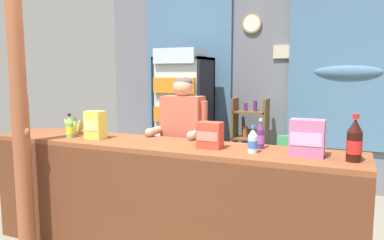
{
  "coord_description": "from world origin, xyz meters",
  "views": [
    {
      "loc": [
        1.33,
        -2.23,
        1.56
      ],
      "look_at": [
        -0.0,
        0.79,
        1.14
      ],
      "focal_mm": 34.03,
      "sensor_mm": 36.0,
      "label": 1
    }
  ],
  "objects": [
    {
      "name": "soda_bottle_cola",
      "position": [
        1.36,
        0.34,
        1.12
      ],
      "size": [
        0.1,
        0.1,
        0.32
      ],
      "color": "black",
      "rests_on": "stall_counter"
    },
    {
      "name": "banana_bunch",
      "position": [
        -1.15,
        0.54,
        1.05
      ],
      "size": [
        0.27,
        0.06,
        0.16
      ],
      "color": "#CCC14C",
      "rests_on": "stall_counter"
    },
    {
      "name": "snack_box_instant_noodle",
      "position": [
        -0.74,
        0.34,
        1.11
      ],
      "size": [
        0.16,
        0.12,
        0.25
      ],
      "color": "#EAD14C",
      "rests_on": "stall_counter"
    },
    {
      "name": "soda_bottle_water",
      "position": [
        0.68,
        0.34,
        1.07
      ],
      "size": [
        0.07,
        0.07,
        0.2
      ],
      "color": "silver",
      "rests_on": "stall_counter"
    },
    {
      "name": "ground_plane",
      "position": [
        0.0,
        1.15,
        0.0
      ],
      "size": [
        7.46,
        7.46,
        0.0
      ],
      "primitive_type": "plane",
      "color": "gray"
    },
    {
      "name": "soda_bottle_orange_soda",
      "position": [
        -1.54,
        0.18,
        1.08
      ],
      "size": [
        0.06,
        0.06,
        0.23
      ],
      "color": "orange",
      "rests_on": "stall_counter"
    },
    {
      "name": "stall_counter",
      "position": [
        -0.11,
        0.28,
        0.6
      ],
      "size": [
        3.21,
        0.58,
        0.98
      ],
      "color": "brown",
      "rests_on": "ground"
    },
    {
      "name": "snack_box_crackers",
      "position": [
        0.34,
        0.37,
        1.08
      ],
      "size": [
        0.19,
        0.13,
        0.2
      ],
      "color": "#E5422D",
      "rests_on": "stall_counter"
    },
    {
      "name": "plastic_lawn_chair",
      "position": [
        0.67,
        2.1,
        0.49
      ],
      "size": [
        0.62,
        0.62,
        0.86
      ],
      "color": "#4CC675",
      "rests_on": "ground"
    },
    {
      "name": "soda_bottle_lime_soda",
      "position": [
        -0.99,
        0.3,
        1.08
      ],
      "size": [
        0.07,
        0.07,
        0.22
      ],
      "color": "#75C64C",
      "rests_on": "stall_counter"
    },
    {
      "name": "bottle_shelf_rack",
      "position": [
        0.08,
        2.59,
        0.64
      ],
      "size": [
        0.48,
        0.28,
        1.23
      ],
      "color": "brown",
      "rests_on": "ground"
    },
    {
      "name": "drink_fridge",
      "position": [
        -0.8,
        2.3,
        1.03
      ],
      "size": [
        0.71,
        0.62,
        1.89
      ],
      "color": "black",
      "rests_on": "ground"
    },
    {
      "name": "timber_post",
      "position": [
        -1.2,
        -0.05,
        1.33
      ],
      "size": [
        0.16,
        0.14,
        2.77
      ],
      "color": "#995133",
      "rests_on": "ground"
    },
    {
      "name": "snack_box_wafer",
      "position": [
        1.06,
        0.38,
        1.11
      ],
      "size": [
        0.23,
        0.14,
        0.26
      ],
      "color": "#B76699",
      "rests_on": "stall_counter"
    },
    {
      "name": "shopkeeper",
      "position": [
        -0.14,
        0.89,
        0.96
      ],
      "size": [
        0.5,
        0.42,
        1.53
      ],
      "color": "#28282D",
      "rests_on": "ground"
    },
    {
      "name": "soda_bottle_grape_soda",
      "position": [
        0.7,
        0.52,
        1.08
      ],
      "size": [
        0.06,
        0.06,
        0.23
      ],
      "color": "#56286B",
      "rests_on": "stall_counter"
    },
    {
      "name": "back_wall_curtained",
      "position": [
        0.03,
        2.92,
        1.45
      ],
      "size": [
        4.62,
        0.22,
        2.81
      ],
      "color": "slate",
      "rests_on": "ground"
    }
  ]
}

